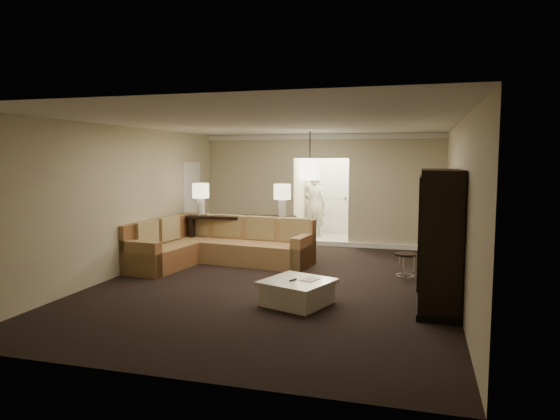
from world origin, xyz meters
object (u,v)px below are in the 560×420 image
(coffee_table, at_px, (297,292))
(console_table, at_px, (241,233))
(sectional_sofa, at_px, (214,245))
(armoire, at_px, (439,243))
(person, at_px, (314,201))
(drink_table, at_px, (405,261))

(coffee_table, xyz_separation_m, console_table, (-2.06, 3.18, 0.36))
(sectional_sofa, height_order, armoire, armoire)
(coffee_table, bearing_deg, armoire, 9.47)
(console_table, height_order, armoire, armoire)
(sectional_sofa, bearing_deg, person, 79.99)
(armoire, distance_m, person, 6.92)
(sectional_sofa, distance_m, armoire, 4.90)
(drink_table, distance_m, person, 5.26)
(console_table, distance_m, person, 3.49)
(sectional_sofa, xyz_separation_m, armoire, (4.41, -2.05, 0.59))
(console_table, xyz_separation_m, person, (0.95, 3.32, 0.44))
(sectional_sofa, bearing_deg, drink_table, 1.50)
(console_table, xyz_separation_m, armoire, (4.09, -2.84, 0.42))
(coffee_table, height_order, person, person)
(console_table, xyz_separation_m, drink_table, (3.59, -1.18, -0.20))
(drink_table, bearing_deg, console_table, 161.75)
(sectional_sofa, height_order, coffee_table, sectional_sofa)
(coffee_table, relative_size, armoire, 0.58)
(coffee_table, bearing_deg, person, 99.73)
(console_table, bearing_deg, armoire, -39.55)
(armoire, bearing_deg, drink_table, 106.96)
(console_table, bearing_deg, coffee_table, -61.77)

